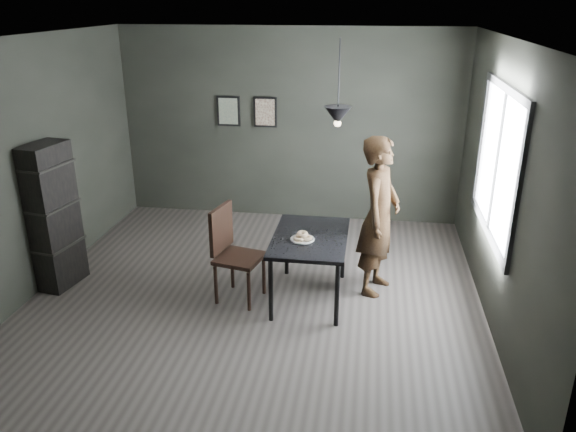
# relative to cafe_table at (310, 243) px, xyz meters

# --- Properties ---
(ground) EXTENTS (5.00, 5.00, 0.00)m
(ground) POSITION_rel_cafe_table_xyz_m (-0.60, 0.00, -0.67)
(ground) COLOR #35312E
(ground) RESTS_ON ground
(back_wall) EXTENTS (5.00, 0.10, 2.80)m
(back_wall) POSITION_rel_cafe_table_xyz_m (-0.60, 2.50, 0.73)
(back_wall) COLOR black
(back_wall) RESTS_ON ground
(ceiling) EXTENTS (5.00, 5.00, 0.02)m
(ceiling) POSITION_rel_cafe_table_xyz_m (-0.60, 0.00, 2.13)
(ceiling) COLOR silver
(ceiling) RESTS_ON ground
(window_assembly) EXTENTS (0.04, 1.96, 1.56)m
(window_assembly) POSITION_rel_cafe_table_xyz_m (1.87, 0.20, 0.93)
(window_assembly) COLOR white
(window_assembly) RESTS_ON ground
(cafe_table) EXTENTS (0.80, 1.20, 0.75)m
(cafe_table) POSITION_rel_cafe_table_xyz_m (0.00, 0.00, 0.00)
(cafe_table) COLOR black
(cafe_table) RESTS_ON ground
(white_plate) EXTENTS (0.23, 0.23, 0.01)m
(white_plate) POSITION_rel_cafe_table_xyz_m (-0.07, -0.13, 0.08)
(white_plate) COLOR white
(white_plate) RESTS_ON cafe_table
(donut_pile) EXTENTS (0.20, 0.21, 0.09)m
(donut_pile) POSITION_rel_cafe_table_xyz_m (-0.07, -0.13, 0.12)
(donut_pile) COLOR beige
(donut_pile) RESTS_ON white_plate
(woman) EXTENTS (0.61, 0.76, 1.81)m
(woman) POSITION_rel_cafe_table_xyz_m (0.73, 0.31, 0.23)
(woman) COLOR black
(woman) RESTS_ON ground
(wood_chair) EXTENTS (0.56, 0.56, 1.07)m
(wood_chair) POSITION_rel_cafe_table_xyz_m (-0.85, -0.12, -0.06)
(wood_chair) COLOR black
(wood_chair) RESTS_ON ground
(shelf_unit) EXTENTS (0.40, 0.61, 1.69)m
(shelf_unit) POSITION_rel_cafe_table_xyz_m (-2.92, -0.10, 0.17)
(shelf_unit) COLOR black
(shelf_unit) RESTS_ON ground
(pendant_lamp) EXTENTS (0.28, 0.28, 0.86)m
(pendant_lamp) POSITION_rel_cafe_table_xyz_m (0.25, 0.10, 1.38)
(pendant_lamp) COLOR black
(pendant_lamp) RESTS_ON ground
(framed_print_left) EXTENTS (0.34, 0.04, 0.44)m
(framed_print_left) POSITION_rel_cafe_table_xyz_m (-1.50, 2.47, 0.93)
(framed_print_left) COLOR black
(framed_print_left) RESTS_ON ground
(framed_print_right) EXTENTS (0.34, 0.04, 0.44)m
(framed_print_right) POSITION_rel_cafe_table_xyz_m (-0.95, 2.47, 0.93)
(framed_print_right) COLOR black
(framed_print_right) RESTS_ON ground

